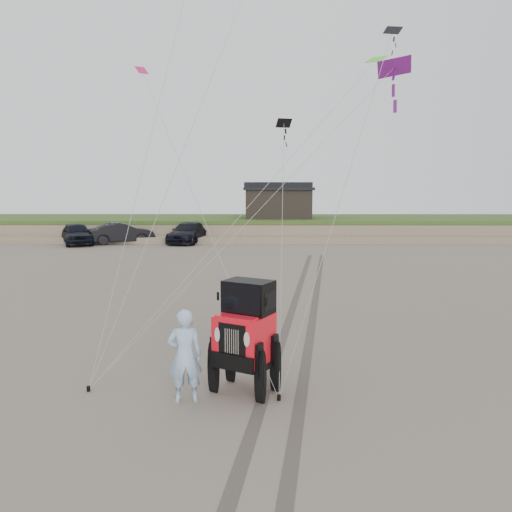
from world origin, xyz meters
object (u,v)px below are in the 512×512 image
at_px(truck_a, 77,234).
at_px(truck_c, 188,233).
at_px(cabin, 278,202).
at_px(jeep, 245,349).
at_px(man, 185,356).
at_px(truck_b, 122,233).

xyz_separation_m(truck_a, truck_c, (8.77, 1.30, -0.04)).
distance_m(truck_a, truck_c, 8.87).
relative_size(cabin, jeep, 1.22).
xyz_separation_m(cabin, truck_a, (-16.42, -7.62, -2.35)).
xyz_separation_m(cabin, jeep, (-1.97, -36.98, -2.26)).
bearing_deg(man, jeep, -166.99).
xyz_separation_m(truck_a, truck_b, (3.41, 0.75, -0.03)).
xyz_separation_m(jeep, man, (-1.22, -0.50, 0.01)).
bearing_deg(truck_b, truck_a, 78.30).
bearing_deg(jeep, cabin, 115.13).
height_order(cabin, man, cabin).
distance_m(cabin, jeep, 37.11).
height_order(cabin, jeep, cabin).
relative_size(truck_b, truck_c, 0.89).
distance_m(cabin, truck_a, 18.25).
bearing_deg(jeep, man, -129.31).
height_order(cabin, truck_a, cabin).
xyz_separation_m(truck_b, truck_c, (5.36, 0.55, -0.01)).
bearing_deg(cabin, jeep, -93.05).
bearing_deg(man, truck_c, -91.37).
bearing_deg(truck_a, truck_c, -18.24).
bearing_deg(cabin, truck_b, -152.17).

